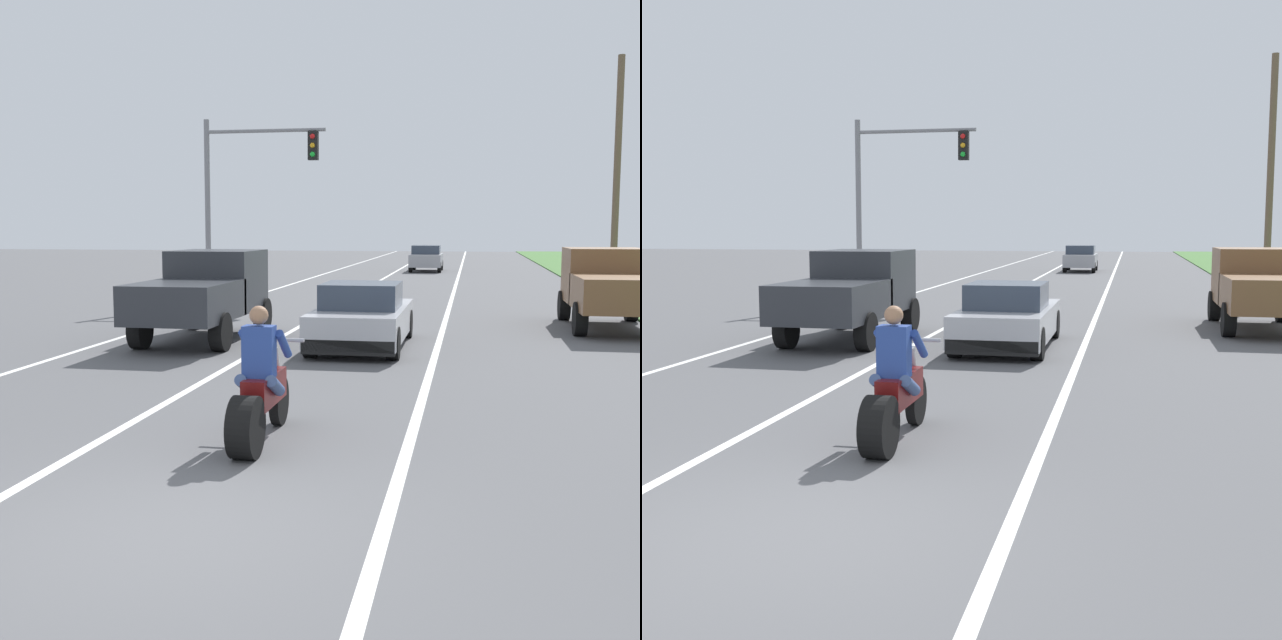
{
  "view_description": "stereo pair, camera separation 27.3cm",
  "coord_description": "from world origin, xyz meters",
  "views": [
    {
      "loc": [
        2.48,
        -6.01,
        2.51
      ],
      "look_at": [
        0.05,
        6.88,
        1.0
      ],
      "focal_mm": 45.25,
      "sensor_mm": 36.0,
      "label": 1
    },
    {
      "loc": [
        2.75,
        -5.95,
        2.51
      ],
      "look_at": [
        0.05,
        6.88,
        1.0
      ],
      "focal_mm": 45.25,
      "sensor_mm": 36.0,
      "label": 2
    }
  ],
  "objects": [
    {
      "name": "utility_pole_roadside",
      "position": [
        7.44,
        24.27,
        4.24
      ],
      "size": [
        0.24,
        0.24,
        8.48
      ],
      "primitive_type": "cylinder",
      "color": "brown",
      "rests_on": "ground"
    },
    {
      "name": "lane_stripe_right_solid",
      "position": [
        1.8,
        20.0,
        0.0
      ],
      "size": [
        0.14,
        120.0,
        0.01
      ],
      "primitive_type": "cube",
      "color": "white",
      "rests_on": "ground"
    },
    {
      "name": "sports_car_silver",
      "position": [
        0.24,
        10.66,
        0.63
      ],
      "size": [
        1.84,
        4.3,
        1.37
      ],
      "color": "#B7B7BC",
      "rests_on": "ground"
    },
    {
      "name": "pickup_truck_left_lane_dark_grey",
      "position": [
        -3.38,
        11.17,
        1.11
      ],
      "size": [
        2.02,
        4.8,
        1.98
      ],
      "color": "#2D3035",
      "rests_on": "ground"
    },
    {
      "name": "pickup_truck_right_shoulder_brown",
      "position": [
        5.84,
        14.95,
        1.11
      ],
      "size": [
        2.02,
        4.8,
        1.98
      ],
      "color": "brown",
      "rests_on": "ground"
    },
    {
      "name": "distant_car_far_ahead",
      "position": [
        -0.1,
        40.64,
        0.77
      ],
      "size": [
        1.8,
        4.0,
        1.5
      ],
      "color": "#99999E",
      "rests_on": "ground"
    },
    {
      "name": "ground_plane",
      "position": [
        0.0,
        0.0,
        0.0
      ],
      "size": [
        160.0,
        160.0,
        0.0
      ],
      "primitive_type": "plane",
      "color": "#565659"
    },
    {
      "name": "lane_stripe_left_solid",
      "position": [
        -5.4,
        20.0,
        0.0
      ],
      "size": [
        0.14,
        120.0,
        0.01
      ],
      "primitive_type": "cube",
      "color": "white",
      "rests_on": "ground"
    },
    {
      "name": "traffic_light_mast_near",
      "position": [
        -4.92,
        19.61,
        3.96
      ],
      "size": [
        4.04,
        0.34,
        6.0
      ],
      "color": "gray",
      "rests_on": "ground"
    },
    {
      "name": "lane_stripe_centre_dashed",
      "position": [
        -1.8,
        20.0,
        0.0
      ],
      "size": [
        0.14,
        120.0,
        0.01
      ],
      "primitive_type": "cube",
      "color": "white",
      "rests_on": "ground"
    },
    {
      "name": "motorcycle_with_rider",
      "position": [
        0.09,
        2.86,
        0.59
      ],
      "size": [
        0.7,
        2.21,
        1.62
      ],
      "color": "black",
      "rests_on": "ground"
    }
  ]
}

